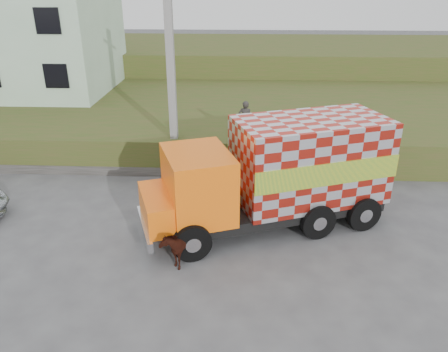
{
  "coord_description": "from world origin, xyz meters",
  "views": [
    {
      "loc": [
        1.84,
        -12.42,
        7.58
      ],
      "look_at": [
        1.22,
        1.32,
        1.3
      ],
      "focal_mm": 35.0,
      "sensor_mm": 36.0,
      "label": 1
    }
  ],
  "objects_px": {
    "cargo_truck": "(279,173)",
    "cow": "(177,243)",
    "utility_pole": "(171,76)",
    "pedestrian": "(245,119)"
  },
  "relations": [
    {
      "from": "utility_pole",
      "to": "cow",
      "type": "relative_size",
      "value": 5.76
    },
    {
      "from": "cargo_truck",
      "to": "cow",
      "type": "xyz_separation_m",
      "value": [
        -3.02,
        -2.3,
        -1.24
      ]
    },
    {
      "from": "utility_pole",
      "to": "pedestrian",
      "type": "relative_size",
      "value": 5.16
    },
    {
      "from": "cargo_truck",
      "to": "pedestrian",
      "type": "relative_size",
      "value": 5.36
    },
    {
      "from": "utility_pole",
      "to": "pedestrian",
      "type": "xyz_separation_m",
      "value": [
        2.93,
        0.2,
        -1.8
      ]
    },
    {
      "from": "utility_pole",
      "to": "cargo_truck",
      "type": "bearing_deg",
      "value": -45.84
    },
    {
      "from": "utility_pole",
      "to": "cow",
      "type": "bearing_deg",
      "value": -81.16
    },
    {
      "from": "utility_pole",
      "to": "cow",
      "type": "xyz_separation_m",
      "value": [
        1.0,
        -6.45,
        -3.49
      ]
    },
    {
      "from": "pedestrian",
      "to": "cargo_truck",
      "type": "bearing_deg",
      "value": 113.48
    },
    {
      "from": "utility_pole",
      "to": "pedestrian",
      "type": "distance_m",
      "value": 3.44
    }
  ]
}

